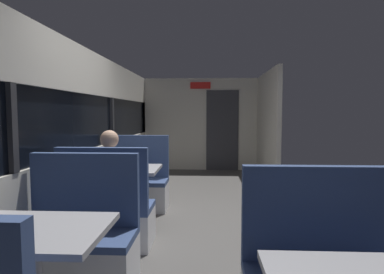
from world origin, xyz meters
TOP-DOWN VIEW (x-y plane):
  - ground_plane at (0.00, 0.00)m, footprint 3.30×9.20m
  - carriage_window_panel_left at (-1.45, 0.00)m, footprint 0.09×8.48m
  - carriage_end_bulkhead at (0.06, 4.19)m, footprint 2.90×0.11m
  - carriage_aisle_panel_right at (1.45, 3.00)m, footprint 0.08×2.40m
  - dining_table_near_window at (-0.89, -2.09)m, footprint 0.90×0.70m
  - bench_near_window_facing_entry at (-0.89, -1.39)m, footprint 0.95×0.50m
  - dining_table_mid_window at (-0.89, 0.10)m, footprint 0.90×0.70m
  - bench_mid_window_facing_end at (-0.89, -0.60)m, footprint 0.95×0.50m
  - bench_mid_window_facing_entry at (-0.89, 0.80)m, footprint 0.95×0.50m
  - seated_passenger at (-0.89, -0.53)m, footprint 0.47×0.55m
  - coffee_cup_secondary at (-0.91, -2.20)m, footprint 0.07×0.07m

SIDE VIEW (x-z plane):
  - ground_plane at x=0.00m, z-range -0.02..0.00m
  - bench_near_window_facing_entry at x=-0.89m, z-range -0.22..0.88m
  - bench_mid_window_facing_end at x=-0.89m, z-range -0.22..0.88m
  - bench_mid_window_facing_entry at x=-0.89m, z-range -0.22..0.88m
  - seated_passenger at x=-0.89m, z-range -0.09..1.17m
  - dining_table_near_window at x=-0.89m, z-range 0.27..1.01m
  - dining_table_mid_window at x=-0.89m, z-range 0.27..1.01m
  - coffee_cup_secondary at x=-0.91m, z-range 0.74..0.83m
  - carriage_window_panel_left at x=-1.45m, z-range -0.04..2.26m
  - carriage_end_bulkhead at x=0.06m, z-range -0.01..2.29m
  - carriage_aisle_panel_right at x=1.45m, z-range 0.00..2.30m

